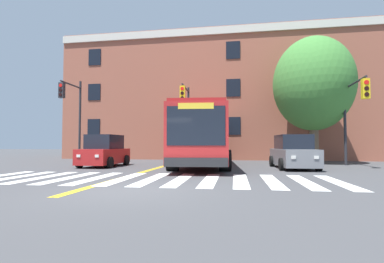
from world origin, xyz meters
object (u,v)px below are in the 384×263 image
at_px(city_bus, 202,136).
at_px(car_navy_behind_bus, 218,149).
at_px(traffic_light_near_corner, 353,106).
at_px(traffic_light_overhead, 186,109).
at_px(car_red_near_lane, 104,152).
at_px(street_tree_curbside_large, 313,84).
at_px(car_grey_far_lane, 293,153).
at_px(traffic_light_far_corner, 73,107).

bearing_deg(city_bus, car_navy_behind_bus, 88.30).
distance_m(traffic_light_near_corner, traffic_light_overhead, 10.38).
height_order(car_red_near_lane, traffic_light_near_corner, traffic_light_near_corner).
bearing_deg(traffic_light_overhead, street_tree_curbside_large, 0.43).
distance_m(city_bus, car_navy_behind_bus, 8.81).
bearing_deg(car_grey_far_lane, traffic_light_overhead, 145.33).
bearing_deg(city_bus, traffic_light_near_corner, 0.68).
relative_size(car_red_near_lane, traffic_light_overhead, 0.69).
height_order(city_bus, street_tree_curbside_large, street_tree_curbside_large).
relative_size(traffic_light_near_corner, street_tree_curbside_large, 0.61).
height_order(city_bus, car_grey_far_lane, city_bus).
bearing_deg(car_navy_behind_bus, traffic_light_near_corner, -46.59).
relative_size(car_grey_far_lane, street_tree_curbside_large, 0.51).
bearing_deg(traffic_light_overhead, traffic_light_near_corner, -16.13).
relative_size(city_bus, traffic_light_overhead, 2.28).
height_order(city_bus, car_navy_behind_bus, city_bus).
xyz_separation_m(car_navy_behind_bus, traffic_light_far_corner, (-9.53, -7.29, 3.02)).
relative_size(car_red_near_lane, traffic_light_far_corner, 0.64).
relative_size(car_red_near_lane, car_navy_behind_bus, 0.79).
bearing_deg(traffic_light_overhead, traffic_light_far_corner, -168.94).
bearing_deg(car_navy_behind_bus, car_grey_far_lane, -65.37).
height_order(car_navy_behind_bus, traffic_light_near_corner, traffic_light_near_corner).
height_order(car_red_near_lane, street_tree_curbside_large, street_tree_curbside_large).
bearing_deg(car_navy_behind_bus, traffic_light_far_corner, -142.57).
distance_m(traffic_light_near_corner, street_tree_curbside_large, 3.76).
bearing_deg(car_red_near_lane, traffic_light_near_corner, 7.48).
distance_m(car_red_near_lane, traffic_light_near_corner, 14.15).
bearing_deg(traffic_light_far_corner, car_red_near_lane, -39.02).
relative_size(city_bus, traffic_light_far_corner, 2.13).
height_order(traffic_light_far_corner, street_tree_curbside_large, street_tree_curbside_large).
bearing_deg(traffic_light_overhead, car_red_near_lane, -129.16).
distance_m(traffic_light_near_corner, traffic_light_far_corner, 17.78).
xyz_separation_m(car_red_near_lane, traffic_light_far_corner, (-3.93, 3.18, 3.03)).
distance_m(city_bus, car_red_near_lane, 5.68).
bearing_deg(street_tree_curbside_large, traffic_light_near_corner, -64.07).
height_order(traffic_light_near_corner, street_tree_curbside_large, street_tree_curbside_large).
xyz_separation_m(traffic_light_near_corner, traffic_light_far_corner, (-17.72, 1.37, 0.45)).
height_order(traffic_light_near_corner, traffic_light_overhead, traffic_light_overhead).
xyz_separation_m(traffic_light_far_corner, street_tree_curbside_large, (16.29, 1.58, 1.38)).
bearing_deg(car_navy_behind_bus, car_red_near_lane, -118.14).
xyz_separation_m(traffic_light_far_corner, traffic_light_overhead, (7.75, 1.51, -0.14)).
bearing_deg(car_red_near_lane, street_tree_curbside_large, 21.06).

